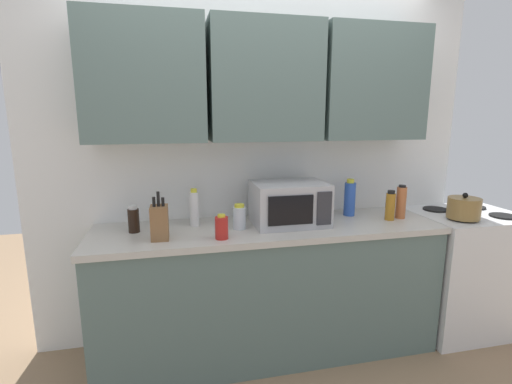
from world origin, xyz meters
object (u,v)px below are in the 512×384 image
object	(u,v)px
bottle_white_jar	(194,208)
bottle_spice_jar	(401,202)
stove_range	(461,270)
bottle_clear_tall	(239,217)
bottle_blue_cleaner	(350,198)
bottle_amber_vinegar	(390,206)
knife_block	(160,222)
kettle	(464,208)
microwave	(289,203)
bottle_red_sauce	(222,227)
bottle_soy_dark	(134,220)

from	to	relation	value
bottle_white_jar	bottle_spice_jar	distance (m)	1.44
stove_range	bottle_clear_tall	world-z (taller)	bottle_clear_tall
bottle_blue_cleaner	bottle_amber_vinegar	distance (m)	0.28
knife_block	bottle_blue_cleaner	distance (m)	1.35
kettle	bottle_spice_jar	bearing A→B (deg)	161.20
microwave	bottle_red_sauce	xyz separation A→B (m)	(-0.48, -0.21, -0.07)
bottle_clear_tall	bottle_spice_jar	size ratio (longest dim) A/B	0.68
kettle	bottle_clear_tall	distance (m)	1.56
kettle	bottle_amber_vinegar	xyz separation A→B (m)	(-0.50, 0.11, 0.02)
stove_range	bottle_white_jar	xyz separation A→B (m)	(-2.00, 0.12, 0.57)
bottle_amber_vinegar	bottle_red_sauce	distance (m)	1.20
bottle_clear_tall	bottle_spice_jar	bearing A→B (deg)	0.05
microwave	bottle_spice_jar	size ratio (longest dim) A/B	2.02
microwave	bottle_blue_cleaner	world-z (taller)	microwave
microwave	bottle_red_sauce	world-z (taller)	microwave
bottle_white_jar	bottle_red_sauce	xyz separation A→B (m)	(0.14, -0.30, -0.05)
stove_range	kettle	distance (m)	0.58
knife_block	bottle_clear_tall	world-z (taller)	knife_block
stove_range	bottle_clear_tall	distance (m)	1.80
kettle	bottle_spice_jar	distance (m)	0.42
stove_range	bottle_clear_tall	xyz separation A→B (m)	(-1.73, -0.00, 0.53)
bottle_amber_vinegar	knife_block	bearing A→B (deg)	-177.23
bottle_clear_tall	bottle_white_jar	bearing A→B (deg)	154.92
kettle	bottle_blue_cleaner	xyz separation A→B (m)	(-0.72, 0.29, 0.04)
stove_range	microwave	world-z (taller)	microwave
bottle_red_sauce	bottle_spice_jar	xyz separation A→B (m)	(1.29, 0.17, 0.05)
bottle_amber_vinegar	stove_range	bearing A→B (deg)	2.52
bottle_soy_dark	bottle_spice_jar	world-z (taller)	bottle_spice_jar
knife_block	bottle_clear_tall	bearing A→B (deg)	11.49
stove_range	kettle	world-z (taller)	kettle
kettle	bottle_amber_vinegar	size ratio (longest dim) A/B	1.03
bottle_red_sauce	bottle_white_jar	bearing A→B (deg)	114.47
microwave	bottle_blue_cleaner	distance (m)	0.51
bottle_clear_tall	bottle_red_sauce	world-z (taller)	bottle_clear_tall
bottle_red_sauce	microwave	bearing A→B (deg)	23.90
stove_range	bottle_clear_tall	size ratio (longest dim) A/B	5.63
bottle_clear_tall	bottle_white_jar	distance (m)	0.31
kettle	bottle_blue_cleaner	size ratio (longest dim) A/B	0.81
bottle_blue_cleaner	bottle_red_sauce	distance (m)	1.03
knife_block	bottle_red_sauce	bearing A→B (deg)	-11.75
bottle_red_sauce	stove_range	bearing A→B (deg)	5.45
microwave	bottle_soy_dark	size ratio (longest dim) A/B	2.84
bottle_blue_cleaner	bottle_white_jar	size ratio (longest dim) A/B	1.07
bottle_red_sauce	bottle_spice_jar	size ratio (longest dim) A/B	0.62
bottle_amber_vinegar	bottle_spice_jar	xyz separation A→B (m)	(0.10, 0.03, 0.02)
kettle	bottle_amber_vinegar	world-z (taller)	bottle_amber_vinegar
knife_block	bottle_amber_vinegar	bearing A→B (deg)	2.77
stove_range	bottle_blue_cleaner	bearing A→B (deg)	170.55
microwave	knife_block	distance (m)	0.85
knife_block	bottle_spice_jar	bearing A→B (deg)	3.50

